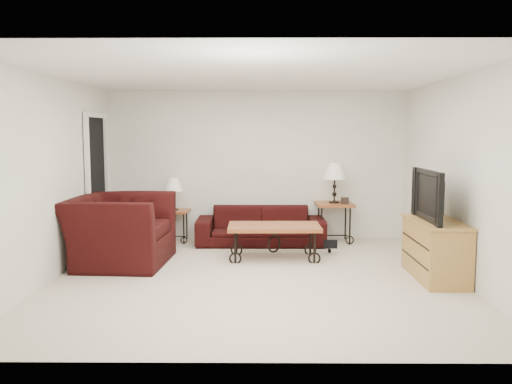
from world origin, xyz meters
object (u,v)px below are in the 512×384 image
(lamp_right, at_px, (334,183))
(coffee_table, at_px, (274,242))
(side_table_right, at_px, (334,222))
(lamp_left, at_px, (174,194))
(tv_stand, at_px, (435,249))
(television, at_px, (436,195))
(side_table_left, at_px, (174,226))
(armchair, at_px, (120,230))
(sofa, at_px, (261,226))
(backpack, at_px, (330,240))

(lamp_right, bearing_deg, coffee_table, -130.53)
(side_table_right, bearing_deg, lamp_right, 0.00)
(lamp_left, relative_size, tv_stand, 0.44)
(lamp_right, bearing_deg, television, -67.22)
(side_table_right, relative_size, television, 0.60)
(side_table_right, xyz_separation_m, lamp_right, (0.00, 0.00, 0.66))
(side_table_left, distance_m, lamp_right, 2.74)
(television, bearing_deg, side_table_left, -121.78)
(lamp_left, xyz_separation_m, television, (3.58, -2.22, 0.24))
(coffee_table, relative_size, tv_stand, 1.08)
(side_table_right, relative_size, tv_stand, 0.54)
(armchair, height_order, television, television)
(side_table_right, distance_m, lamp_right, 0.66)
(lamp_right, bearing_deg, side_table_left, -180.00)
(side_table_left, relative_size, side_table_right, 0.81)
(television, bearing_deg, tv_stand, 90.00)
(tv_stand, bearing_deg, sofa, 136.70)
(coffee_table, bearing_deg, backpack, 22.74)
(sofa, height_order, lamp_left, lamp_left)
(coffee_table, bearing_deg, side_table_right, 49.47)
(side_table_right, bearing_deg, coffee_table, -130.53)
(backpack, bearing_deg, television, -29.56)
(lamp_right, height_order, coffee_table, lamp_right)
(coffee_table, relative_size, armchair, 0.90)
(lamp_right, height_order, tv_stand, lamp_right)
(backpack, bearing_deg, lamp_left, -177.06)
(sofa, distance_m, side_table_left, 1.45)
(side_table_left, xyz_separation_m, side_table_right, (2.65, 0.00, 0.06))
(side_table_right, relative_size, coffee_table, 0.50)
(tv_stand, height_order, television, television)
(side_table_right, distance_m, lamp_left, 2.69)
(side_table_right, height_order, armchair, armchair)
(side_table_right, xyz_separation_m, television, (0.93, -2.22, 0.71))
(lamp_right, distance_m, coffee_table, 1.73)
(armchair, bearing_deg, tv_stand, -96.44)
(sofa, xyz_separation_m, side_table_right, (1.21, 0.18, 0.03))
(sofa, xyz_separation_m, side_table_left, (-1.44, 0.18, -0.04))
(sofa, height_order, lamp_right, lamp_right)
(lamp_right, bearing_deg, sofa, -171.55)
(lamp_left, xyz_separation_m, backpack, (2.47, -0.84, -0.60))
(side_table_left, height_order, lamp_right, lamp_right)
(side_table_left, relative_size, lamp_left, 1.00)
(side_table_left, height_order, tv_stand, tv_stand)
(side_table_right, relative_size, lamp_right, 1.00)
(coffee_table, height_order, backpack, coffee_table)
(lamp_left, xyz_separation_m, armchair, (-0.50, -1.50, -0.33))
(sofa, xyz_separation_m, tv_stand, (2.16, -2.04, 0.06))
(backpack, bearing_deg, coffee_table, -135.58)
(armchair, xyz_separation_m, tv_stand, (4.11, -0.72, -0.11))
(side_table_left, distance_m, coffee_table, 2.02)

